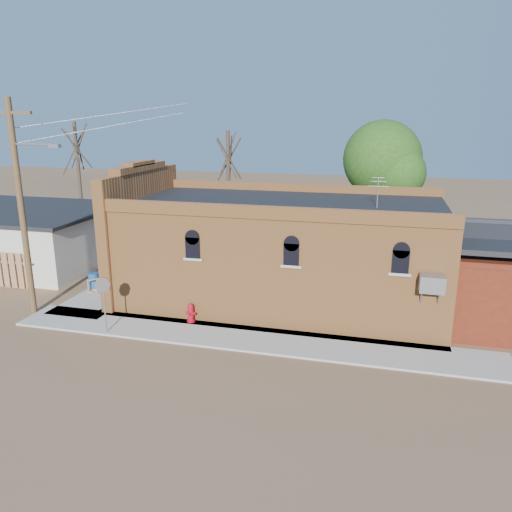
% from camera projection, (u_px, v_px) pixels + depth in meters
% --- Properties ---
extents(ground, '(120.00, 120.00, 0.00)m').
position_uv_depth(ground, '(201.00, 345.00, 18.66)').
color(ground, brown).
rests_on(ground, ground).
extents(sidewalk_south, '(19.00, 2.20, 0.08)m').
position_uv_depth(sidewalk_south, '(246.00, 338.00, 19.13)').
color(sidewalk_south, '#9E9991').
rests_on(sidewalk_south, ground).
extents(sidewalk_west, '(2.60, 10.00, 0.08)m').
position_uv_depth(sidewalk_west, '(128.00, 282.00, 25.78)').
color(sidewalk_west, '#9E9991').
rests_on(sidewalk_west, ground).
extents(brick_bar, '(16.40, 7.97, 6.30)m').
position_uv_depth(brick_bar, '(276.00, 251.00, 22.77)').
color(brick_bar, '#BE753A').
rests_on(brick_bar, ground).
extents(red_shed, '(5.40, 6.40, 4.30)m').
position_uv_depth(red_shed, '(511.00, 268.00, 20.40)').
color(red_shed, '#53190E').
rests_on(red_shed, ground).
extents(utility_pole, '(3.12, 0.26, 9.00)m').
position_uv_depth(utility_pole, '(22.00, 204.00, 20.49)').
color(utility_pole, '#4B331E').
rests_on(utility_pole, ground).
extents(tree_bare_near, '(2.80, 2.80, 7.65)m').
position_uv_depth(tree_bare_near, '(228.00, 157.00, 29.94)').
color(tree_bare_near, '#4B392B').
rests_on(tree_bare_near, ground).
extents(tree_bare_far, '(2.80, 2.80, 8.16)m').
position_uv_depth(tree_bare_far, '(76.00, 147.00, 33.44)').
color(tree_bare_far, '#4B392B').
rests_on(tree_bare_far, ground).
extents(tree_leafy, '(4.40, 4.40, 8.15)m').
position_uv_depth(tree_leafy, '(382.00, 160.00, 28.22)').
color(tree_leafy, '#4B392B').
rests_on(tree_leafy, ground).
extents(fire_hydrant, '(0.46, 0.43, 0.80)m').
position_uv_depth(fire_hydrant, '(191.00, 313.00, 20.48)').
color(fire_hydrant, '#9E091A').
rests_on(fire_hydrant, sidewalk_south).
extents(stop_sign, '(0.52, 0.41, 2.25)m').
position_uv_depth(stop_sign, '(103.00, 290.00, 19.14)').
color(stop_sign, gray).
rests_on(stop_sign, sidewalk_south).
extents(trash_barrel, '(0.54, 0.54, 0.80)m').
position_uv_depth(trash_barrel, '(94.00, 281.00, 24.53)').
color(trash_barrel, navy).
rests_on(trash_barrel, sidewalk_west).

